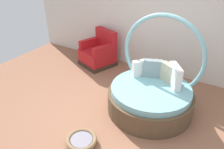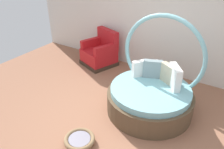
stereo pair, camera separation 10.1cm
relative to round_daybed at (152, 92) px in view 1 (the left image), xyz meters
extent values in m
cube|color=#936047|center=(-0.34, -0.85, -0.39)|extent=(8.00, 8.00, 0.02)
cube|color=silver|center=(-0.34, 1.60, 1.04)|extent=(8.00, 0.12, 2.84)
cylinder|color=brown|center=(0.00, -0.07, -0.17)|extent=(1.65, 1.65, 0.41)
cylinder|color=#7AB7C1|center=(0.00, -0.07, 0.10)|extent=(1.52, 1.52, 0.12)
torus|color=#7AB7C1|center=(0.00, 0.38, 0.63)|extent=(1.65, 0.08, 1.65)
cube|color=white|center=(0.34, 0.18, 0.37)|extent=(0.35, 0.42, 0.43)
cube|color=#BCB293|center=(0.20, 0.28, 0.34)|extent=(0.38, 0.29, 0.37)
cube|color=white|center=(0.01, 0.42, 0.32)|extent=(0.33, 0.13, 0.33)
cube|color=gray|center=(-0.15, 0.30, 0.34)|extent=(0.39, 0.25, 0.37)
cube|color=white|center=(-0.38, 0.23, 0.32)|extent=(0.30, 0.33, 0.33)
cube|color=#38281E|center=(-2.01, 1.04, -0.33)|extent=(1.02, 1.02, 0.10)
cube|color=red|center=(-2.01, 1.04, -0.11)|extent=(0.97, 0.97, 0.34)
cube|color=red|center=(-1.90, 1.33, 0.31)|extent=(0.77, 0.41, 0.50)
cube|color=red|center=(-2.31, 1.15, 0.17)|extent=(0.34, 0.68, 0.22)
cube|color=red|center=(-1.70, 0.93, 0.17)|extent=(0.34, 0.68, 0.22)
cylinder|color=#8E704C|center=(-0.59, -1.49, -0.35)|extent=(0.44, 0.44, 0.06)
torus|color=#8E704C|center=(-0.59, -1.49, -0.28)|extent=(0.51, 0.51, 0.07)
cylinder|color=gray|center=(-0.59, -1.49, -0.29)|extent=(0.36, 0.36, 0.05)
camera|label=1|loc=(1.18, -3.47, 2.42)|focal=35.50mm
camera|label=2|loc=(1.27, -3.41, 2.42)|focal=35.50mm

